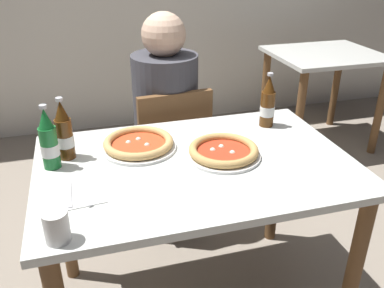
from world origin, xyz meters
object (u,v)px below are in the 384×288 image
dining_table_main (195,186)px  beer_bottle_left (49,142)px  beer_bottle_right (64,133)px  pizza_marinara_far (139,144)px  napkin_with_cutlery (76,193)px  beer_bottle_center (268,104)px  dining_table_background (323,73)px  pizza_margherita_near (223,151)px  chair_behind_table (170,151)px  diner_seated (167,131)px  paper_cup (56,227)px

dining_table_main → beer_bottle_left: size_ratio=4.86×
dining_table_main → beer_bottle_right: beer_bottle_right is taller
dining_table_main → beer_bottle_left: (-0.53, 0.10, 0.22)m
beer_bottle_left → dining_table_main: bearing=-11.2°
pizza_marinara_far → beer_bottle_left: size_ratio=1.24×
napkin_with_cutlery → beer_bottle_center: bearing=22.2°
dining_table_background → pizza_margherita_near: bearing=-134.1°
pizza_marinara_far → beer_bottle_center: bearing=7.0°
dining_table_main → napkin_with_cutlery: 0.48m
chair_behind_table → diner_seated: size_ratio=0.70×
chair_behind_table → diner_seated: (-0.01, 0.05, 0.10)m
dining_table_main → beer_bottle_right: bearing=160.6°
beer_bottle_right → pizza_margherita_near: bearing=-14.8°
beer_bottle_left → napkin_with_cutlery: (0.08, -0.21, -0.10)m
pizza_marinara_far → beer_bottle_right: 0.29m
diner_seated → pizza_margherita_near: diner_seated is taller
pizza_marinara_far → beer_bottle_right: (-0.28, -0.00, 0.08)m
beer_bottle_center → beer_bottle_left: bearing=-171.7°
beer_bottle_center → paper_cup: beer_bottle_center is taller
pizza_margherita_near → beer_bottle_left: bearing=171.7°
dining_table_background → beer_bottle_left: (-1.95, -1.26, 0.26)m
dining_table_main → beer_bottle_center: beer_bottle_center is taller
beer_bottle_right → paper_cup: beer_bottle_right is taller
diner_seated → pizza_margherita_near: 0.68m
beer_bottle_left → napkin_with_cutlery: beer_bottle_left is taller
pizza_marinara_far → beer_bottle_right: beer_bottle_right is taller
beer_bottle_right → chair_behind_table: bearing=41.3°
beer_bottle_center → dining_table_main: bearing=-149.4°
diner_seated → beer_bottle_left: size_ratio=4.89×
dining_table_main → beer_bottle_right: size_ratio=4.86×
dining_table_main → dining_table_background: 1.97m
chair_behind_table → beer_bottle_left: bearing=37.4°
diner_seated → pizza_marinara_far: 0.57m
beer_bottle_right → diner_seated: bearing=44.6°
dining_table_main → pizza_margherita_near: pizza_margherita_near is taller
beer_bottle_center → napkin_with_cutlery: size_ratio=1.25×
dining_table_main → napkin_with_cutlery: size_ratio=6.06×
dining_table_main → beer_bottle_left: bearing=168.8°
diner_seated → pizza_marinara_far: diner_seated is taller
chair_behind_table → beer_bottle_center: size_ratio=3.44×
chair_behind_table → beer_bottle_left: size_ratio=3.44×
dining_table_background → napkin_with_cutlery: 2.39m
beer_bottle_center → beer_bottle_right: size_ratio=1.00×
pizza_margherita_near → beer_bottle_right: bearing=165.2°
dining_table_background → pizza_marinara_far: 2.02m
dining_table_background → pizza_margherita_near: (-1.31, -1.35, 0.18)m
beer_bottle_left → paper_cup: bearing=-86.8°
pizza_marinara_far → beer_bottle_left: beer_bottle_left is taller
chair_behind_table → paper_cup: bearing=55.9°
dining_table_background → dining_table_main: bearing=-136.3°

